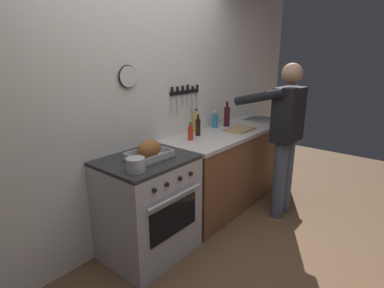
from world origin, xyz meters
The scene contains 13 objects.
ground_plane centered at (0.00, 0.00, 0.00)m, with size 8.00×8.00×0.00m, color brown.
wall_back centered at (0.00, 1.35, 1.30)m, with size 6.00×0.13×2.60m.
counter_block centered at (1.21, 0.99, 0.46)m, with size 2.03×0.65×0.90m.
stove centered at (-0.22, 0.99, 0.45)m, with size 0.76×0.67×0.90m.
person_cook centered at (1.21, 0.38, 0.95)m, with size 0.51×0.63×1.66m.
roasting_pan centered at (-0.21, 0.96, 0.97)m, with size 0.35×0.26×0.16m.
saucepan centered at (-0.46, 0.83, 0.95)m, with size 0.14×0.14×0.10m.
cutting_board centered at (1.16, 0.90, 0.91)m, with size 0.36×0.24×0.02m, color tan.
bottle_hot_sauce centered at (0.47, 1.07, 0.98)m, with size 0.06×0.06×0.18m.
bottle_wine_red centered at (1.23, 1.13, 1.03)m, with size 0.07×0.07×0.30m.
bottle_cooking_oil centered at (0.77, 1.23, 1.01)m, with size 0.07×0.07×0.26m.
bottle_dish_soap centered at (1.08, 1.20, 0.98)m, with size 0.07×0.07×0.20m.
bottle_soy_sauce centered at (0.65, 1.12, 1.00)m, with size 0.05×0.05×0.23m.
Camera 1 is at (-1.80, -0.82, 1.72)m, focal length 28.07 mm.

